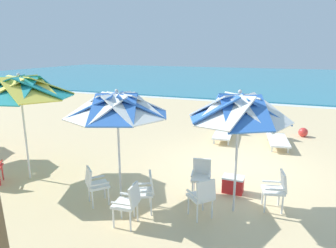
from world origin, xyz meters
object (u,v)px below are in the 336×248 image
plastic_chair_1 (201,175)px  cooler_box (233,184)px  beach_umbrella_0 (239,110)px  sun_lounger_0 (277,137)px  plastic_chair_3 (95,183)px  beach_ball (303,132)px  beach_umbrella_1 (117,106)px  plastic_chair_5 (128,202)px  plastic_chair_0 (202,196)px  plastic_chair_2 (277,188)px  sun_lounger_1 (224,131)px  plastic_chair_4 (145,190)px  beach_umbrella_2 (20,88)px

plastic_chair_1 → cooler_box: (0.69, 0.40, -0.30)m
beach_umbrella_0 → sun_lounger_0: 5.59m
plastic_chair_3 → beach_ball: plastic_chair_3 is taller
sun_lounger_0 → beach_umbrella_1: bearing=-119.2°
plastic_chair_3 → plastic_chair_5: bearing=-23.3°
beach_umbrella_1 → plastic_chair_5: beach_umbrella_1 is taller
plastic_chair_1 → beach_ball: (2.44, 6.21, -0.32)m
plastic_chair_0 → plastic_chair_2: bearing=33.4°
plastic_chair_1 → beach_umbrella_1: bearing=-150.3°
beach_umbrella_0 → plastic_chair_3: beach_umbrella_0 is taller
plastic_chair_3 → sun_lounger_1: plastic_chair_3 is taller
plastic_chair_1 → cooler_box: plastic_chair_1 is taller
plastic_chair_4 → sun_lounger_0: plastic_chair_4 is taller
beach_umbrella_0 → sun_lounger_0: beach_umbrella_0 is taller
sun_lounger_0 → cooler_box: (-0.84, -4.33, -0.08)m
plastic_chair_3 → sun_lounger_0: 7.01m
beach_umbrella_2 → plastic_chair_4: bearing=-6.4°
plastic_chair_2 → plastic_chair_4: (-2.56, -1.10, 0.00)m
plastic_chair_0 → plastic_chair_3: same height
plastic_chair_2 → beach_umbrella_2: (-6.17, -0.69, 1.92)m
plastic_chair_4 → plastic_chair_3: bearing=-174.4°
plastic_chair_5 → cooler_box: 2.74m
sun_lounger_0 → sun_lounger_1: size_ratio=1.01×
plastic_chair_2 → beach_umbrella_2: 6.50m
plastic_chair_1 → sun_lounger_1: plastic_chair_1 is taller
beach_umbrella_0 → beach_umbrella_2: bearing=-176.8°
beach_umbrella_1 → cooler_box: beach_umbrella_1 is taller
plastic_chair_4 → sun_lounger_0: size_ratio=0.39×
beach_umbrella_2 → beach_ball: 10.10m
plastic_chair_3 → beach_umbrella_2: bearing=167.9°
plastic_chair_3 → sun_lounger_1: size_ratio=0.40×
beach_umbrella_0 → beach_umbrella_2: (-5.35, -0.30, 0.21)m
beach_umbrella_0 → plastic_chair_2: beach_umbrella_0 is taller
beach_umbrella_2 → sun_lounger_0: (6.02, 5.50, -2.14)m
plastic_chair_2 → beach_ball: size_ratio=2.42×
beach_umbrella_2 → sun_lounger_0: size_ratio=1.26×
plastic_chair_4 → cooler_box: 2.25m
plastic_chair_1 → beach_umbrella_2: (-4.50, -0.78, 1.92)m
plastic_chair_5 → sun_lounger_0: 6.96m
beach_umbrella_2 → plastic_chair_3: bearing=-12.1°
beach_umbrella_2 → sun_lounger_1: beach_umbrella_2 is taller
sun_lounger_1 → plastic_chair_5: bearing=-94.7°
beach_ball → beach_umbrella_2: bearing=-134.8°
beach_umbrella_1 → cooler_box: 3.33m
beach_umbrella_0 → beach_umbrella_2: beach_umbrella_2 is taller
beach_umbrella_2 → cooler_box: (5.18, 1.17, -2.22)m
plastic_chair_2 → beach_umbrella_1: 3.81m
plastic_chair_0 → plastic_chair_2: (1.38, 0.91, 0.00)m
beach_umbrella_0 → plastic_chair_5: 2.81m
plastic_chair_4 → plastic_chair_5: size_ratio=1.00×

